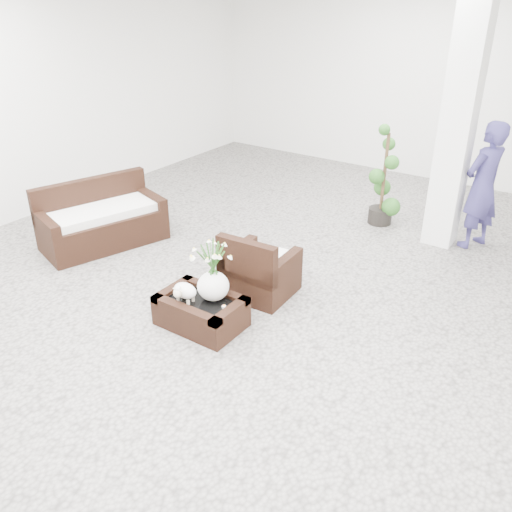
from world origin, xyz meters
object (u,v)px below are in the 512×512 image
Objects in this scene: coffee_table at (201,312)px; armchair at (260,263)px; topiary at (384,176)px; loveseat at (102,215)px.

armchair reaches higher than coffee_table.
armchair is 2.84m from topiary.
topiary is (0.47, 3.73, 0.59)m from coffee_table.
coffee_table is 0.54× the size of loveseat.
armchair is at bearing -96.79° from topiary.
topiary reaches higher than coffee_table.
coffee_table is 0.97m from armchair.
loveseat is 1.11× the size of topiary.
coffee_table is at bearing 78.61° from armchair.
coffee_table is 0.60× the size of topiary.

